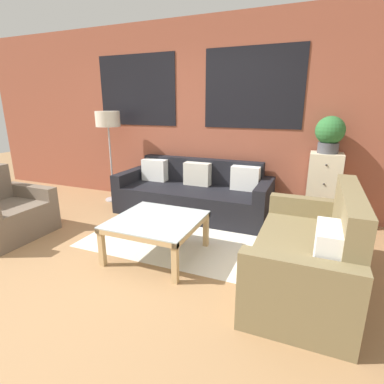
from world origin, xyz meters
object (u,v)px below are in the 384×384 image
at_px(potted_plant, 330,133).
at_px(drawer_cabinet, 323,190).
at_px(couch_dark, 194,195).
at_px(floor_lamp, 108,124).
at_px(armchair_corner, 4,215).
at_px(coffee_table, 157,224).
at_px(settee_vintage, 309,255).

bearing_deg(potted_plant, drawer_cabinet, -90.00).
bearing_deg(couch_dark, floor_lamp, 177.93).
distance_m(armchair_corner, potted_plant, 4.19).
height_order(coffee_table, drawer_cabinet, drawer_cabinet).
bearing_deg(armchair_corner, couch_dark, 42.05).
xyz_separation_m(settee_vintage, drawer_cabinet, (0.10, 1.63, 0.18)).
bearing_deg(settee_vintage, couch_dark, 139.88).
relative_size(floor_lamp, potted_plant, 3.18).
bearing_deg(coffee_table, armchair_corner, -172.07).
xyz_separation_m(armchair_corner, floor_lamp, (0.34, 1.72, 1.01)).
relative_size(settee_vintage, coffee_table, 1.77).
xyz_separation_m(coffee_table, drawer_cabinet, (1.62, 1.62, 0.13)).
height_order(armchair_corner, floor_lamp, floor_lamp).
bearing_deg(drawer_cabinet, potted_plant, 90.00).
bearing_deg(settee_vintage, floor_lamp, 155.36).
distance_m(couch_dark, drawer_cabinet, 1.79).
bearing_deg(coffee_table, settee_vintage, -0.49).
distance_m(settee_vintage, coffee_table, 1.52).
height_order(couch_dark, settee_vintage, settee_vintage).
xyz_separation_m(couch_dark, floor_lamp, (-1.51, 0.05, 1.00)).
relative_size(coffee_table, drawer_cabinet, 0.91).
bearing_deg(coffee_table, floor_lamp, 138.95).
height_order(settee_vintage, potted_plant, potted_plant).
xyz_separation_m(couch_dark, settee_vintage, (1.66, -1.40, 0.03)).
relative_size(armchair_corner, coffee_table, 1.01).
relative_size(coffee_table, potted_plant, 1.92).
distance_m(armchair_corner, coffee_table, 2.01).
bearing_deg(floor_lamp, couch_dark, -2.07).
bearing_deg(drawer_cabinet, settee_vintage, -93.48).
bearing_deg(couch_dark, armchair_corner, -137.95).
bearing_deg(potted_plant, coffee_table, -134.94).
bearing_deg(couch_dark, potted_plant, 7.49).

